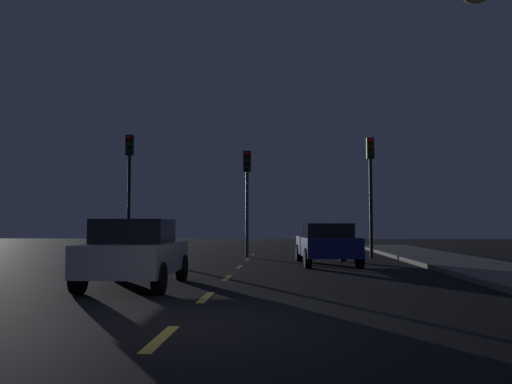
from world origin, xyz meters
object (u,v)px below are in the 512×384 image
Objects in this scene: traffic_signal_left at (129,172)px; traffic_signal_center at (247,182)px; traffic_signal_right at (371,174)px; car_stopped_ahead at (327,243)px; car_adjacent_lane at (136,252)px.

traffic_signal_center is at bearing -0.02° from traffic_signal_left.
car_stopped_ahead is (-2.21, -4.20, -2.84)m from traffic_signal_right.
traffic_signal_left is at bearing 153.14° from car_stopped_ahead.
car_stopped_ahead is at bearing 55.89° from car_adjacent_lane.
traffic_signal_right is 13.62m from car_adjacent_lane.
traffic_signal_right is 1.32× the size of car_adjacent_lane.
traffic_signal_left reaches higher than traffic_signal_center.
traffic_signal_right is (5.32, 0.00, 0.34)m from traffic_signal_center.
traffic_signal_right is (10.51, -0.00, -0.14)m from traffic_signal_left.
car_stopped_ahead is at bearing -26.86° from traffic_signal_left.
traffic_signal_right reaches higher than car_adjacent_lane.
traffic_signal_center is 1.18× the size of car_adjacent_lane.
traffic_signal_center is at bearing -179.99° from traffic_signal_right.
traffic_signal_left reaches higher than car_stopped_ahead.
traffic_signal_center is at bearing 81.39° from car_adjacent_lane.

